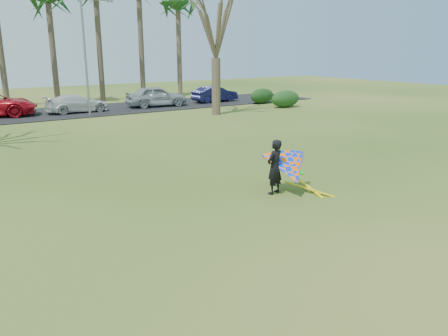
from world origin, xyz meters
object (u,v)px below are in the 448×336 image
kite_flyer (288,168)px  car_5 (215,94)px  car_3 (77,103)px  car_4 (156,96)px  streetlight (87,51)px  bare_tree_right (216,20)px

kite_flyer → car_5: bearing=62.8°
car_3 → car_4: bearing=-92.9°
car_4 → car_5: bearing=-82.0°
streetlight → car_5: 12.55m
car_3 → car_4: size_ratio=0.92×
car_4 → kite_flyer: 23.46m
car_5 → car_4: bearing=87.7°
car_3 → car_4: 6.40m
streetlight → kite_flyer: 20.75m
bare_tree_right → kite_flyer: 19.06m
car_3 → streetlight: bearing=-173.5°
car_5 → kite_flyer: 25.57m
car_5 → kite_flyer: kite_flyer is taller
streetlight → kite_flyer: size_ratio=3.35×
car_4 → kite_flyer: bearing=172.6°
bare_tree_right → car_3: bearing=142.2°
bare_tree_right → kite_flyer: (-7.77, -16.44, -5.71)m
car_5 → kite_flyer: (-11.69, -22.74, 0.11)m
bare_tree_right → car_4: bare_tree_right is taller
kite_flyer → car_4: bearing=75.2°
bare_tree_right → car_5: 9.43m
car_3 → kite_flyer: 22.79m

